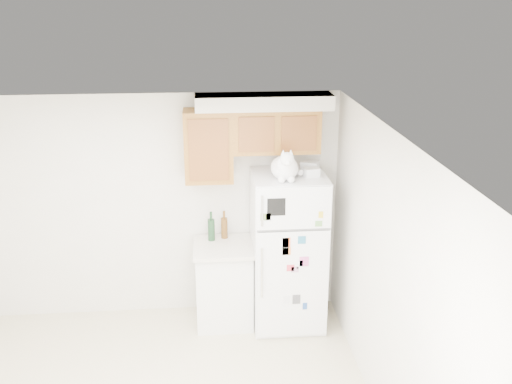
{
  "coord_description": "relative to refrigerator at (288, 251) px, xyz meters",
  "views": [
    {
      "loc": [
        0.45,
        -4.19,
        3.53
      ],
      "look_at": [
        0.97,
        1.55,
        1.55
      ],
      "focal_mm": 42.0,
      "sensor_mm": 36.0,
      "label": 1
    }
  ],
  "objects": [
    {
      "name": "storage_box_front",
      "position": [
        0.22,
        -0.06,
        0.89
      ],
      "size": [
        0.17,
        0.14,
        0.09
      ],
      "primitive_type": "cube",
      "rotation": [
        0.0,
        0.0,
        0.22
      ],
      "color": "white",
      "rests_on": "refrigerator"
    },
    {
      "name": "storage_box_back",
      "position": [
        0.24,
        0.15,
        0.9
      ],
      "size": [
        0.22,
        0.19,
        0.1
      ],
      "primitive_type": "cube",
      "rotation": [
        0.0,
        0.0,
        -0.43
      ],
      "color": "white",
      "rests_on": "refrigerator"
    },
    {
      "name": "bottle_amber",
      "position": [
        -0.67,
        0.26,
        0.23
      ],
      "size": [
        0.07,
        0.07,
        0.31
      ],
      "primitive_type": null,
      "color": "#593814",
      "rests_on": "base_counter"
    },
    {
      "name": "base_counter",
      "position": [
        -0.69,
        0.07,
        -0.39
      ],
      "size": [
        0.64,
        0.64,
        0.92
      ],
      "color": "white",
      "rests_on": "ground_plane"
    },
    {
      "name": "room_shell",
      "position": [
        -1.2,
        -1.36,
        0.82
      ],
      "size": [
        3.84,
        4.04,
        2.52
      ],
      "color": "silver",
      "rests_on": "ground_plane"
    },
    {
      "name": "bottle_green",
      "position": [
        -0.81,
        0.21,
        0.23
      ],
      "size": [
        0.08,
        0.08,
        0.33
      ],
      "primitive_type": null,
      "color": "#19381E",
      "rests_on": "base_counter"
    },
    {
      "name": "refrigerator",
      "position": [
        0.0,
        0.0,
        0.0
      ],
      "size": [
        0.76,
        0.78,
        1.7
      ],
      "color": "white",
      "rests_on": "ground_plane"
    },
    {
      "name": "cat",
      "position": [
        -0.06,
        -0.13,
        0.98
      ],
      "size": [
        0.34,
        0.5,
        0.35
      ],
      "color": "white",
      "rests_on": "refrigerator"
    }
  ]
}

